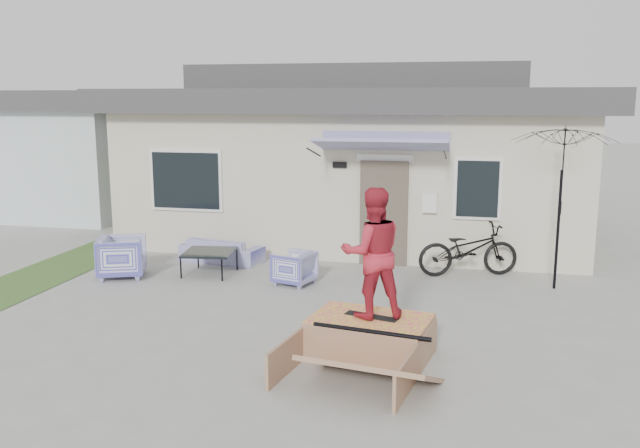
% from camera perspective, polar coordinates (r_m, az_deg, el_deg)
% --- Properties ---
extents(ground, '(90.00, 90.00, 0.00)m').
position_cam_1_polar(ground, '(9.55, -4.19, -9.59)').
color(ground, gray).
rests_on(ground, ground).
extents(grass_strip, '(1.40, 8.00, 0.01)m').
position_cam_1_polar(grass_strip, '(13.56, -23.17, -4.28)').
color(grass_strip, '#375A26').
rests_on(grass_strip, ground).
extents(house, '(10.80, 8.49, 4.10)m').
position_cam_1_polar(house, '(16.82, 3.67, 6.03)').
color(house, beige).
rests_on(house, ground).
extents(neighbor_house, '(8.60, 7.60, 3.50)m').
position_cam_1_polar(neighbor_house, '(22.79, -22.66, 6.06)').
color(neighbor_house, silver).
rests_on(neighbor_house, ground).
extents(loveseat, '(1.75, 0.80, 0.66)m').
position_cam_1_polar(loveseat, '(13.81, -8.40, -1.86)').
color(loveseat, '#3D3CA3').
rests_on(loveseat, ground).
extents(armchair_left, '(1.02, 1.05, 0.85)m').
position_cam_1_polar(armchair_left, '(13.02, -16.58, -2.54)').
color(armchair_left, '#3D3CA3').
rests_on(armchair_left, ground).
extents(armchair_right, '(0.76, 0.79, 0.66)m').
position_cam_1_polar(armchair_right, '(12.03, -2.24, -3.63)').
color(armchair_right, '#3D3CA3').
rests_on(armchair_right, ground).
extents(coffee_table, '(1.02, 1.02, 0.45)m').
position_cam_1_polar(coffee_table, '(12.89, -9.43, -3.28)').
color(coffee_table, black).
rests_on(coffee_table, ground).
extents(bicycle, '(2.02, 1.24, 1.22)m').
position_cam_1_polar(bicycle, '(12.85, 12.57, -1.68)').
color(bicycle, black).
rests_on(bicycle, ground).
extents(patio_umbrella, '(2.22, 2.16, 2.20)m').
position_cam_1_polar(patio_umbrella, '(12.20, 19.88, 2.72)').
color(patio_umbrella, black).
rests_on(patio_umbrella, ground).
extents(skate_ramp, '(1.81, 2.22, 0.50)m').
position_cam_1_polar(skate_ramp, '(8.83, 4.29, -9.60)').
color(skate_ramp, '#93694D').
rests_on(skate_ramp, ground).
extents(skateboard, '(0.74, 0.37, 0.05)m').
position_cam_1_polar(skateboard, '(8.78, 4.42, -7.82)').
color(skateboard, black).
rests_on(skateboard, skate_ramp).
extents(skater, '(1.00, 0.90, 1.69)m').
position_cam_1_polar(skater, '(8.55, 4.50, -2.30)').
color(skater, '#B42333').
rests_on(skater, skateboard).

